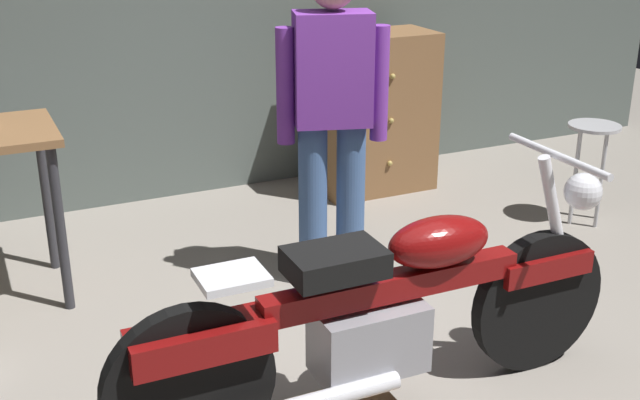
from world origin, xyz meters
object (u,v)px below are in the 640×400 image
object	(u,v)px
person_standing	(332,115)
shop_stool	(592,147)
motorcycle	(385,310)
wooden_dresser	(375,113)

from	to	relation	value
person_standing	shop_stool	world-z (taller)	person_standing
motorcycle	person_standing	xyz separation A→B (m)	(0.32, 1.13, 0.48)
motorcycle	person_standing	distance (m)	1.26
motorcycle	wooden_dresser	distance (m)	2.63
shop_stool	wooden_dresser	world-z (taller)	wooden_dresser
person_standing	wooden_dresser	size ratio (longest dim) A/B	1.52
person_standing	wooden_dresser	bearing A→B (deg)	-110.11
motorcycle	wooden_dresser	world-z (taller)	wooden_dresser
person_standing	wooden_dresser	distance (m)	1.55
wooden_dresser	person_standing	bearing A→B (deg)	-127.26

